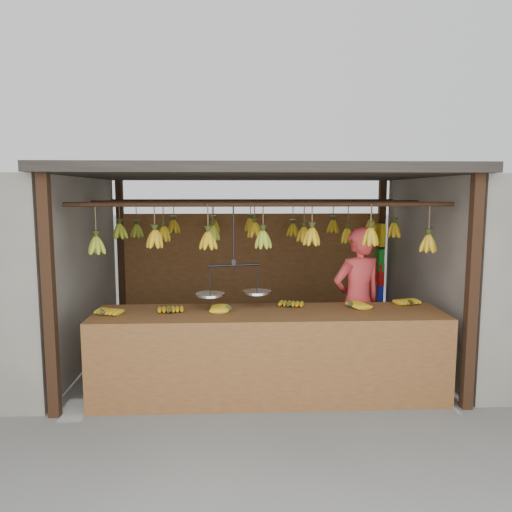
{
  "coord_description": "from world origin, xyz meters",
  "views": [
    {
      "loc": [
        -0.29,
        -6.11,
        2.13
      ],
      "look_at": [
        0.0,
        0.3,
        1.3
      ],
      "focal_mm": 35.0,
      "sensor_mm": 36.0,
      "label": 1
    }
  ],
  "objects": [
    {
      "name": "ground",
      "position": [
        0.0,
        0.0,
        0.0
      ],
      "size": [
        80.0,
        80.0,
        0.0
      ],
      "primitive_type": "plane",
      "color": "#5B5B57"
    },
    {
      "name": "balance_scale",
      "position": [
        -0.29,
        -1.0,
        1.12
      ],
      "size": [
        0.78,
        0.4,
        0.94
      ],
      "color": "black",
      "rests_on": "ground"
    },
    {
      "name": "vendor",
      "position": [
        1.13,
        -0.55,
        0.87
      ],
      "size": [
        0.74,
        0.61,
        1.74
      ],
      "primitive_type": "imported",
      "rotation": [
        0.0,
        0.0,
        3.5
      ],
      "color": "#BF3333",
      "rests_on": "ground"
    },
    {
      "name": "stall",
      "position": [
        0.0,
        0.33,
        1.97
      ],
      "size": [
        4.3,
        3.3,
        2.4
      ],
      "color": "black",
      "rests_on": "ground"
    },
    {
      "name": "counter",
      "position": [
        0.07,
        -1.23,
        0.71
      ],
      "size": [
        3.59,
        0.82,
        0.96
      ],
      "color": "brown",
      "rests_on": "ground"
    },
    {
      "name": "bag_bundles",
      "position": [
        1.94,
        1.35,
        1.0
      ],
      "size": [
        0.08,
        0.26,
        1.28
      ],
      "color": "yellow",
      "rests_on": "ground"
    },
    {
      "name": "hanging_bananas",
      "position": [
        0.0,
        -0.01,
        1.63
      ],
      "size": [
        3.59,
        2.24,
        0.36
      ],
      "color": "#92A523",
      "rests_on": "ground"
    }
  ]
}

